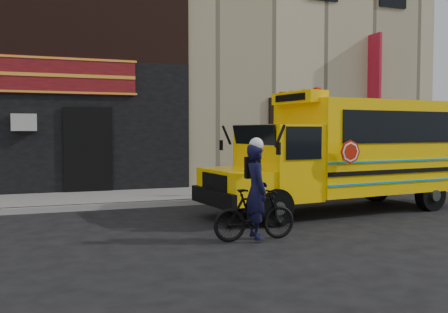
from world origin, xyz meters
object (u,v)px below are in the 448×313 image
bicycle (255,214)px  cyclist (256,194)px  school_bus (351,151)px  sign_pole (310,139)px

bicycle → cyclist: size_ratio=0.92×
school_bus → cyclist: school_bus is taller
school_bus → bicycle: (-3.62, -2.36, -1.03)m
school_bus → sign_pole: 2.05m
bicycle → cyclist: bearing=-168.8°
bicycle → school_bus: bearing=-56.2°
school_bus → sign_pole: size_ratio=2.22×
school_bus → bicycle: school_bus is taller
school_bus → sign_pole: bearing=90.2°
sign_pole → cyclist: size_ratio=1.85×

